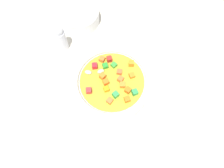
# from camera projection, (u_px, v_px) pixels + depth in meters

# --- Properties ---
(ground_plane) EXTENTS (1.40, 1.40, 0.02)m
(ground_plane) POSITION_uv_depth(u_px,v_px,m) (112.00, 89.00, 0.55)
(ground_plane) COLOR #BAB2A0
(soup_bowl_main) EXTENTS (0.20, 0.20, 0.06)m
(soup_bowl_main) POSITION_uv_depth(u_px,v_px,m) (112.00, 83.00, 0.52)
(soup_bowl_main) COLOR white
(soup_bowl_main) RESTS_ON ground_plane
(spoon) EXTENTS (0.16, 0.20, 0.01)m
(spoon) POSITION_uv_depth(u_px,v_px,m) (158.00, 127.00, 0.50)
(spoon) COLOR silver
(spoon) RESTS_ON ground_plane
(side_bowl_small) EXTENTS (0.12, 0.12, 0.05)m
(side_bowl_small) POSITION_uv_depth(u_px,v_px,m) (80.00, 16.00, 0.62)
(side_bowl_small) COLOR white
(side_bowl_small) RESTS_ON ground_plane
(pepper_shaker) EXTENTS (0.03, 0.03, 0.09)m
(pepper_shaker) POSITION_uv_depth(u_px,v_px,m) (61.00, 38.00, 0.56)
(pepper_shaker) COLOR silver
(pepper_shaker) RESTS_ON ground_plane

